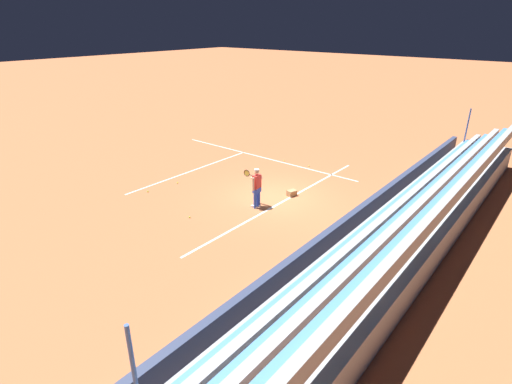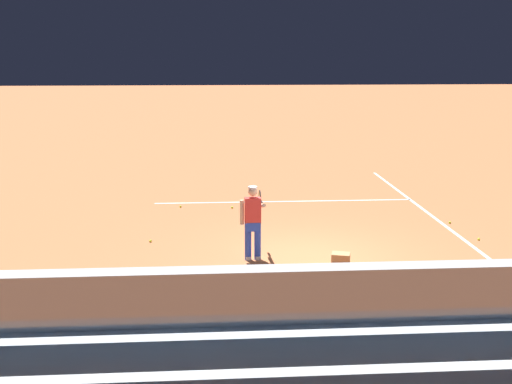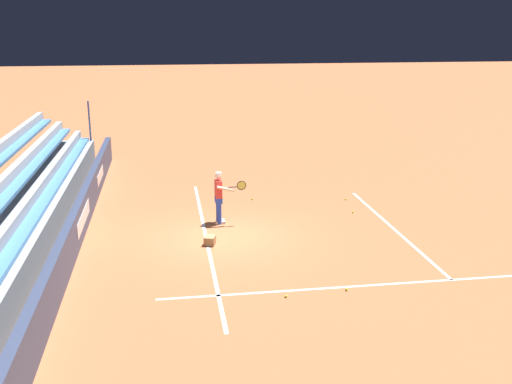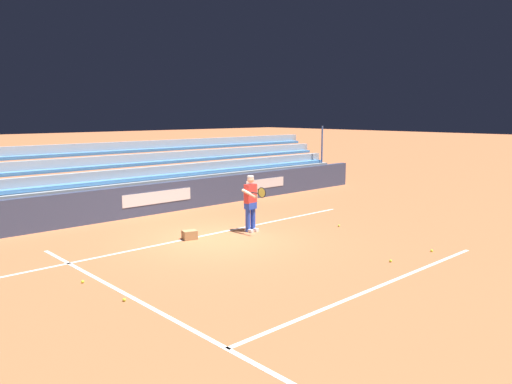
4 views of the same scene
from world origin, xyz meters
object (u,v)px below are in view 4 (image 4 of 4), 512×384
tennis_ball_near_player (83,282)px  tennis_ball_toward_net (391,261)px  ball_box_cardboard (190,235)px  tennis_ball_midcourt (339,226)px  tennis_ball_on_baseline (124,300)px  tennis_ball_by_box (432,251)px  tennis_player (251,203)px

tennis_ball_near_player → tennis_ball_toward_net: (-6.14, 3.62, 0.00)m
ball_box_cardboard → tennis_ball_near_player: size_ratio=6.06×
ball_box_cardboard → tennis_ball_toward_net: 5.63m
tennis_ball_toward_net → tennis_ball_midcourt: bearing=-123.4°
ball_box_cardboard → tennis_ball_toward_net: size_ratio=6.06×
tennis_ball_on_baseline → tennis_ball_by_box: size_ratio=1.00×
tennis_player → ball_box_cardboard: 2.14m
tennis_ball_midcourt → tennis_ball_by_box: bearing=81.0°
tennis_ball_on_baseline → tennis_ball_toward_net: size_ratio=1.00×
tennis_ball_by_box → tennis_ball_midcourt: bearing=-99.0°
tennis_ball_midcourt → tennis_ball_toward_net: same height
tennis_ball_on_baseline → tennis_ball_by_box: (-7.58, 2.30, 0.00)m
tennis_ball_toward_net → tennis_player: bearing=-85.6°
ball_box_cardboard → tennis_ball_midcourt: ball_box_cardboard is taller
tennis_player → tennis_ball_midcourt: 3.00m
ball_box_cardboard → tennis_ball_toward_net: ball_box_cardboard is taller
tennis_ball_midcourt → tennis_ball_toward_net: (2.13, 3.23, 0.00)m
tennis_player → tennis_ball_midcourt: (-2.49, 1.43, -0.86)m
tennis_player → tennis_ball_by_box: 5.33m
ball_box_cardboard → tennis_ball_near_player: ball_box_cardboard is taller
ball_box_cardboard → tennis_ball_near_player: bearing=21.6°
tennis_ball_toward_net → ball_box_cardboard: bearing=-65.9°
tennis_player → tennis_ball_toward_net: size_ratio=25.98×
tennis_ball_midcourt → tennis_ball_toward_net: 3.87m
ball_box_cardboard → tennis_ball_on_baseline: 4.81m
tennis_ball_near_player → tennis_ball_midcourt: bearing=177.3°
ball_box_cardboard → tennis_player: bearing=166.2°
ball_box_cardboard → tennis_ball_on_baseline: size_ratio=6.06×
tennis_player → ball_box_cardboard: (1.94, -0.48, -0.76)m
tennis_ball_on_baseline → tennis_ball_near_player: same height
tennis_ball_midcourt → tennis_ball_by_box: size_ratio=1.00×
tennis_player → ball_box_cardboard: tennis_player is taller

